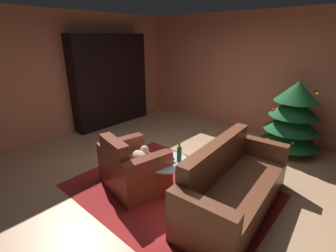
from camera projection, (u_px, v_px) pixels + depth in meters
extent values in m
plane|color=tan|center=(176.00, 176.00, 3.97)|extent=(7.45, 7.45, 0.00)
cube|color=#D77E5D|center=(256.00, 74.00, 5.50)|extent=(6.33, 0.06, 2.70)
cube|color=#D77E5D|center=(70.00, 74.00, 5.44)|extent=(0.06, 5.75, 2.70)
cube|color=maroon|center=(170.00, 190.00, 3.61)|extent=(2.82, 2.15, 0.01)
cube|color=black|center=(115.00, 82.00, 5.93)|extent=(0.03, 2.04, 2.22)
cube|color=black|center=(140.00, 76.00, 6.74)|extent=(0.36, 0.02, 2.22)
cube|color=black|center=(73.00, 87.00, 5.33)|extent=(0.36, 0.03, 2.22)
cube|color=black|center=(114.00, 122.00, 6.42)|extent=(0.33, 1.99, 0.03)
cube|color=black|center=(113.00, 109.00, 6.29)|extent=(0.33, 1.99, 0.03)
cube|color=black|center=(112.00, 95.00, 6.16)|extent=(0.33, 1.99, 0.02)
cube|color=black|center=(111.00, 81.00, 6.03)|extent=(0.33, 1.99, 0.02)
cube|color=black|center=(109.00, 66.00, 5.91)|extent=(0.33, 1.99, 0.02)
cube|color=black|center=(108.00, 50.00, 5.78)|extent=(0.33, 1.99, 0.02)
cube|color=black|center=(107.00, 34.00, 5.65)|extent=(0.33, 1.99, 0.03)
cube|color=black|center=(109.00, 97.00, 6.27)|extent=(0.05, 0.94, 0.59)
cube|color=black|center=(110.00, 97.00, 6.25)|extent=(0.03, 0.97, 0.62)
cube|color=#347938|center=(139.00, 109.00, 7.04)|extent=(0.26, 0.05, 0.28)
cube|color=#0D6D95|center=(137.00, 111.00, 7.02)|extent=(0.23, 0.05, 0.21)
cube|color=#B7998F|center=(136.00, 110.00, 6.97)|extent=(0.23, 0.04, 0.24)
cube|color=#1C558B|center=(134.00, 111.00, 6.95)|extent=(0.18, 0.05, 0.22)
cube|color=#513322|center=(133.00, 111.00, 6.90)|extent=(0.23, 0.04, 0.24)
cube|color=teal|center=(132.00, 112.00, 6.87)|extent=(0.24, 0.04, 0.21)
cube|color=#2E814E|center=(130.00, 112.00, 6.86)|extent=(0.17, 0.04, 0.24)
cube|color=#8A538B|center=(129.00, 111.00, 6.82)|extent=(0.17, 0.03, 0.28)
cube|color=#B3AA93|center=(128.00, 111.00, 6.79)|extent=(0.19, 0.04, 0.30)
cube|color=#26688E|center=(137.00, 70.00, 6.71)|extent=(0.16, 0.03, 0.28)
cube|color=#533623|center=(137.00, 71.00, 6.67)|extent=(0.25, 0.03, 0.25)
cube|color=#B7B384|center=(136.00, 71.00, 6.65)|extent=(0.22, 0.04, 0.25)
cube|color=#8F4A9A|center=(134.00, 70.00, 6.62)|extent=(0.17, 0.04, 0.30)
cube|color=purple|center=(133.00, 71.00, 6.58)|extent=(0.22, 0.03, 0.27)
cube|color=#482320|center=(137.00, 57.00, 6.55)|extent=(0.23, 0.03, 0.26)
cube|color=#865B9E|center=(135.00, 57.00, 6.52)|extent=(0.21, 0.04, 0.27)
cube|color=navy|center=(133.00, 57.00, 6.48)|extent=(0.20, 0.05, 0.29)
cube|color=#3F7636|center=(132.00, 59.00, 6.48)|extent=(0.16, 0.03, 0.20)
cube|color=#B3A090|center=(131.00, 58.00, 6.43)|extent=(0.21, 0.04, 0.25)
cube|color=#0D6595|center=(130.00, 58.00, 6.40)|extent=(0.20, 0.03, 0.26)
cube|color=#B62626|center=(129.00, 59.00, 6.37)|extent=(0.22, 0.03, 0.21)
cube|color=#45291F|center=(128.00, 59.00, 6.34)|extent=(0.21, 0.04, 0.23)
cube|color=#245085|center=(136.00, 44.00, 6.43)|extent=(0.22, 0.04, 0.22)
cube|color=#4D3424|center=(135.00, 43.00, 6.37)|extent=(0.26, 0.05, 0.26)
cube|color=#BF9697|center=(133.00, 43.00, 6.33)|extent=(0.27, 0.05, 0.28)
cube|color=#542532|center=(131.00, 44.00, 6.33)|extent=(0.18, 0.04, 0.24)
cube|color=#B6B192|center=(130.00, 44.00, 6.29)|extent=(0.19, 0.05, 0.24)
cube|color=#A89E8A|center=(128.00, 44.00, 6.26)|extent=(0.20, 0.04, 0.21)
cube|color=orange|center=(127.00, 44.00, 6.22)|extent=(0.21, 0.05, 0.22)
cube|color=orange|center=(125.00, 44.00, 6.18)|extent=(0.21, 0.04, 0.22)
cube|color=#4F4028|center=(124.00, 44.00, 6.13)|extent=(0.24, 0.04, 0.25)
cube|color=brown|center=(134.00, 174.00, 3.66)|extent=(0.75, 0.86, 0.40)
cube|color=brown|center=(115.00, 154.00, 3.34)|extent=(0.63, 0.29, 0.44)
cube|color=brown|center=(148.00, 178.00, 3.32)|extent=(0.31, 0.77, 0.65)
cube|color=brown|center=(122.00, 157.00, 3.91)|extent=(0.31, 0.77, 0.65)
ellipsoid|color=tan|center=(139.00, 157.00, 3.56)|extent=(0.31, 0.23, 0.18)
sphere|color=tan|center=(145.00, 150.00, 3.66)|extent=(0.13, 0.13, 0.13)
cube|color=brown|center=(235.00, 195.00, 3.17)|extent=(0.89, 1.71, 0.41)
cube|color=brown|center=(217.00, 158.00, 3.18)|extent=(0.29, 1.67, 0.49)
cube|color=brown|center=(201.00, 229.00, 2.44)|extent=(0.78, 0.22, 0.68)
cube|color=brown|center=(259.00, 160.00, 3.80)|extent=(0.78, 0.22, 0.68)
cylinder|color=black|center=(176.00, 179.00, 3.51)|extent=(0.04, 0.04, 0.42)
cylinder|color=black|center=(169.00, 168.00, 3.79)|extent=(0.04, 0.04, 0.42)
cylinder|color=black|center=(155.00, 177.00, 3.58)|extent=(0.04, 0.04, 0.42)
cylinder|color=silver|center=(167.00, 162.00, 3.55)|extent=(0.67, 0.67, 0.02)
cube|color=#3F7547|center=(166.00, 160.00, 3.54)|extent=(0.16, 0.15, 0.03)
cube|color=#B52F1C|center=(166.00, 159.00, 3.53)|extent=(0.22, 0.19, 0.02)
cube|color=tan|center=(166.00, 158.00, 3.52)|extent=(0.19, 0.17, 0.02)
cube|color=#A4897F|center=(166.00, 156.00, 3.52)|extent=(0.15, 0.14, 0.02)
cylinder|color=#1D5F2C|center=(179.00, 154.00, 3.49)|extent=(0.07, 0.07, 0.23)
cylinder|color=#1D5F2C|center=(179.00, 145.00, 3.44)|extent=(0.03, 0.03, 0.08)
cylinder|color=brown|center=(287.00, 147.00, 4.82)|extent=(0.08, 0.08, 0.17)
cone|color=#175527|center=(289.00, 134.00, 4.72)|extent=(1.09, 1.09, 0.38)
cone|color=#175527|center=(292.00, 121.00, 4.62)|extent=(0.99, 0.99, 0.38)
cone|color=#175527|center=(295.00, 106.00, 4.52)|extent=(0.88, 0.88, 0.38)
cone|color=#175527|center=(298.00, 91.00, 4.42)|extent=(0.78, 0.78, 0.38)
sphere|color=red|center=(315.00, 143.00, 4.56)|extent=(0.08, 0.08, 0.08)
sphere|color=yellow|center=(317.00, 94.00, 4.30)|extent=(0.06, 0.06, 0.06)
sphere|color=blue|center=(293.00, 143.00, 4.32)|extent=(0.06, 0.06, 0.06)
sphere|color=blue|center=(274.00, 125.00, 5.11)|extent=(0.06, 0.06, 0.06)
sphere|color=red|center=(273.00, 110.00, 4.68)|extent=(0.06, 0.06, 0.06)
sphere|color=red|center=(315.00, 91.00, 4.40)|extent=(0.06, 0.06, 0.06)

